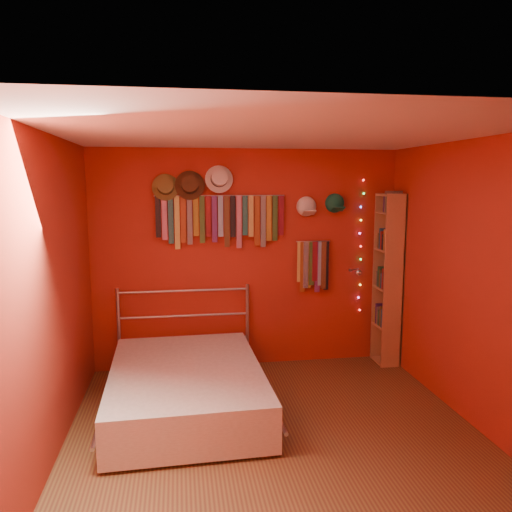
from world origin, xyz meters
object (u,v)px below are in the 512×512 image
reading_lamp (357,272)px  bookshelf (391,278)px  bed (186,387)px  tie_rack (221,218)px

reading_lamp → bookshelf: size_ratio=0.16×
bed → bookshelf: bearing=19.1°
tie_rack → bookshelf: bearing=-4.5°
tie_rack → bed: 1.89m
reading_lamp → bed: size_ratio=0.15×
bookshelf → bed: size_ratio=0.98×
reading_lamp → bed: 2.33m
tie_rack → bookshelf: 2.10m
tie_rack → bookshelf: bookshelf is taller
bed → tie_rack: bearing=66.4°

